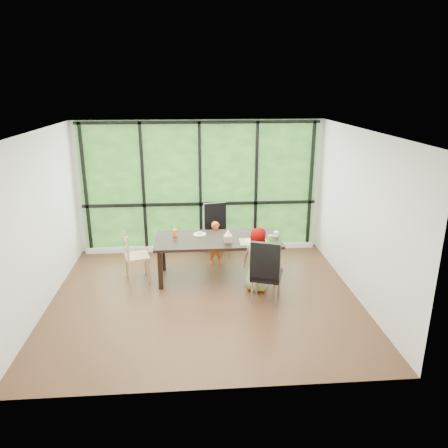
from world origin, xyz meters
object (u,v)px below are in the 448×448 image
at_px(chair_interior_leather, 267,270).
at_px(tissue_box, 228,238).
at_px(green_cup, 271,239).
at_px(child_older, 259,260).
at_px(chair_window_leather, 217,231).
at_px(orange_cup, 175,233).
at_px(plate_far, 200,234).
at_px(child_toddler, 216,243).
at_px(chair_end_beech, 137,256).
at_px(plate_near, 252,241).
at_px(white_mug, 276,234).
at_px(dining_table, 218,258).

xyz_separation_m(chair_interior_leather, tissue_box, (-0.55, 0.79, 0.27)).
xyz_separation_m(green_cup, tissue_box, (-0.73, 0.11, -0.01)).
bearing_deg(child_older, chair_window_leather, -44.34).
distance_m(chair_window_leather, tissue_box, 1.21).
bearing_deg(chair_window_leather, green_cup, -68.71).
xyz_separation_m(orange_cup, tissue_box, (0.93, -0.37, -0.00)).
height_order(plate_far, tissue_box, tissue_box).
bearing_deg(child_toddler, plate_far, -134.65).
bearing_deg(tissue_box, orange_cup, 158.13).
distance_m(child_toddler, plate_far, 0.59).
distance_m(plate_far, tissue_box, 0.63).
xyz_separation_m(chair_end_beech, tissue_box, (1.61, -0.19, 0.36)).
relative_size(chair_interior_leather, child_older, 0.97).
bearing_deg(plate_near, child_older, -77.55).
distance_m(chair_window_leather, plate_near, 1.32).
distance_m(child_toddler, child_older, 1.33).
distance_m(chair_end_beech, tissue_box, 1.66).
bearing_deg(green_cup, child_older, -131.52).
bearing_deg(plate_far, tissue_box, -39.62).
bearing_deg(chair_interior_leather, child_toddler, -46.39).
distance_m(child_older, green_cup, 0.44).
distance_m(plate_far, white_mug, 1.38).
relative_size(chair_end_beech, white_mug, 9.88).
height_order(dining_table, chair_end_beech, chair_end_beech).
xyz_separation_m(orange_cup, white_mug, (1.81, -0.17, -0.02)).
bearing_deg(chair_window_leather, chair_end_beech, -158.40).
xyz_separation_m(plate_near, tissue_box, (-0.41, 0.02, 0.05)).
bearing_deg(chair_end_beech, child_toddler, -83.50).
bearing_deg(green_cup, orange_cup, 163.67).
bearing_deg(child_older, child_toddler, -35.91).
relative_size(chair_window_leather, chair_end_beech, 1.20).
bearing_deg(orange_cup, child_older, -27.83).
bearing_deg(plate_far, chair_interior_leather, -48.99).
xyz_separation_m(chair_window_leather, chair_interior_leather, (0.66, -1.96, 0.00)).
xyz_separation_m(child_toddler, plate_near, (0.58, -0.79, 0.32)).
bearing_deg(dining_table, child_older, -40.29).
bearing_deg(plate_near, child_toddler, 126.02).
bearing_deg(tissue_box, chair_window_leather, 95.39).
height_order(dining_table, plate_near, plate_near).
distance_m(child_toddler, orange_cup, 0.94).
xyz_separation_m(chair_end_beech, orange_cup, (0.68, 0.18, 0.36)).
bearing_deg(child_older, dining_table, -15.86).
bearing_deg(dining_table, plate_far, 145.28).
relative_size(plate_far, green_cup, 1.68).
xyz_separation_m(child_toddler, white_mug, (1.05, -0.57, 0.36)).
bearing_deg(child_toddler, orange_cup, -156.47).
xyz_separation_m(chair_end_beech, white_mug, (2.49, 0.01, 0.35)).
relative_size(orange_cup, green_cup, 0.88).
bearing_deg(dining_table, chair_end_beech, 179.56).
height_order(dining_table, child_older, child_older).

